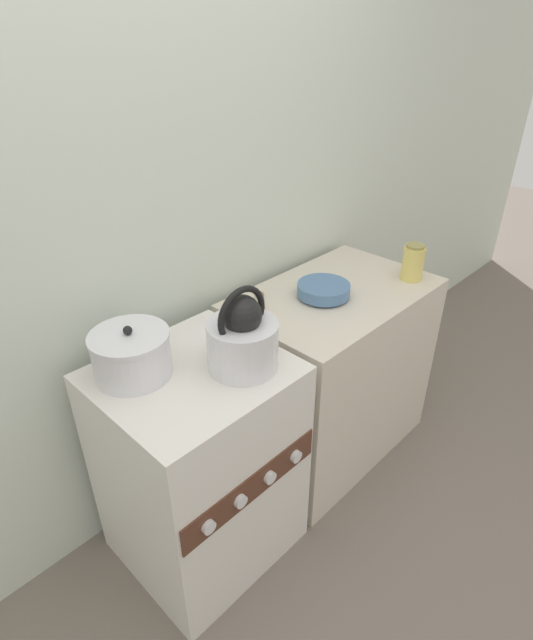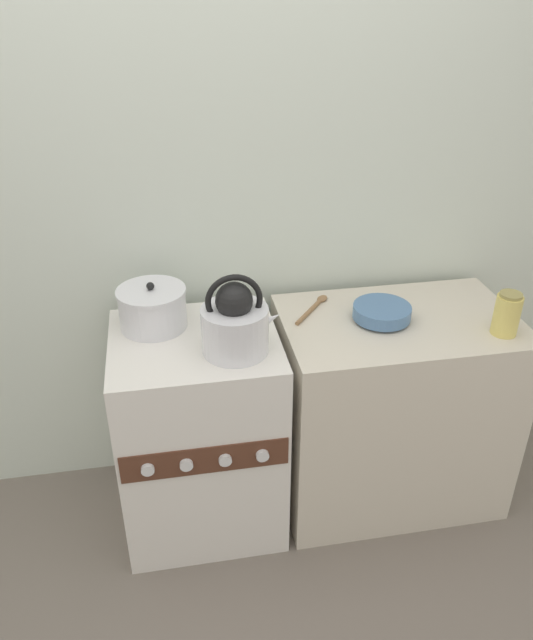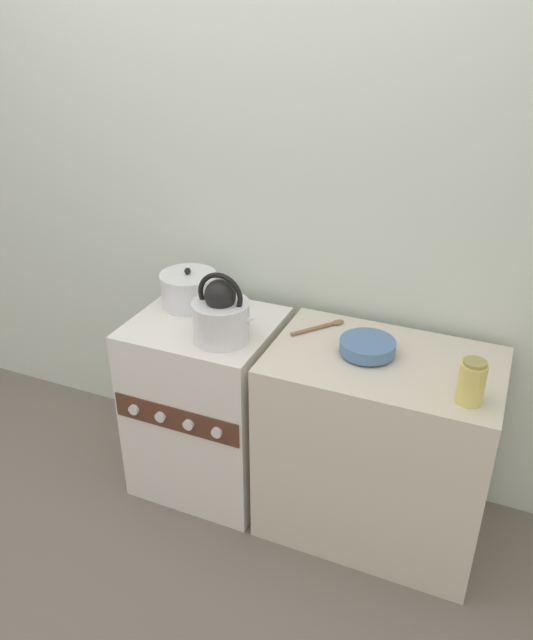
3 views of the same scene
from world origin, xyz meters
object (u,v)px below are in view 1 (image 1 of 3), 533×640
at_px(stove, 201,464).
at_px(kettle, 243,338).
at_px(cooking_pot, 132,354).
at_px(storage_jar, 413,263).
at_px(enamel_bowl, 323,290).

xyz_separation_m(stove, kettle, (0.13, -0.10, 0.52)).
distance_m(cooking_pot, storage_jar, 1.24).
distance_m(stove, cooking_pot, 0.52).
distance_m(kettle, storage_jar, 0.95).
distance_m(enamel_bowl, storage_jar, 0.43).
relative_size(stove, enamel_bowl, 3.88).
distance_m(kettle, enamel_bowl, 0.57).
relative_size(enamel_bowl, storage_jar, 1.34).
xyz_separation_m(cooking_pot, storage_jar, (1.21, -0.26, -0.00)).
bearing_deg(kettle, stove, 144.70).
bearing_deg(stove, enamel_bowl, 1.86).
xyz_separation_m(enamel_bowl, storage_jar, (0.39, -0.17, 0.04)).
xyz_separation_m(kettle, cooking_pot, (-0.27, 0.21, -0.03)).
height_order(stove, storage_jar, storage_jar).
relative_size(stove, storage_jar, 5.21).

